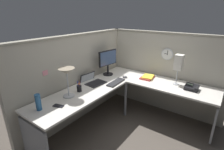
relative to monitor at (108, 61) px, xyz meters
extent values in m
plane|color=#4C443D|center=(-0.24, -0.64, -1.02)|extent=(6.80, 6.80, 0.00)
cube|color=#A8A393|center=(-0.61, 0.23, -0.25)|extent=(2.57, 0.10, 1.55)
cube|color=gray|center=(-0.61, 0.23, 0.54)|extent=(2.57, 0.12, 0.03)
cube|color=#A8A393|center=(0.63, -0.90, -0.25)|extent=(0.10, 2.37, 1.55)
cube|color=gray|center=(0.63, -0.90, 0.54)|extent=(0.12, 2.37, 0.03)
cube|color=beige|center=(-0.62, -0.17, -0.31)|extent=(2.35, 0.66, 0.03)
cube|color=beige|center=(0.23, -1.24, -0.31)|extent=(0.66, 1.49, 0.03)
cylinder|color=slate|center=(-0.08, -0.48, -0.67)|extent=(0.05, 0.05, 0.70)
cube|color=slate|center=(-1.77, -0.17, -0.67)|extent=(0.03, 0.58, 0.60)
cube|color=slate|center=(0.23, -1.97, -0.67)|extent=(0.58, 0.03, 0.60)
cylinder|color=black|center=(0.00, 0.00, -0.28)|extent=(0.20, 0.20, 0.02)
cylinder|color=black|center=(0.00, 0.00, -0.18)|extent=(0.04, 0.04, 0.20)
cube|color=black|center=(0.00, 0.00, 0.06)|extent=(0.46, 0.09, 0.30)
cube|color=#384C72|center=(0.00, -0.02, 0.06)|extent=(0.42, 0.06, 0.26)
cube|color=#232326|center=(-0.50, -0.11, -0.29)|extent=(0.36, 0.26, 0.02)
cube|color=black|center=(-0.50, -0.11, -0.28)|extent=(0.30, 0.20, 0.00)
cube|color=#232326|center=(-0.48, 0.11, -0.25)|extent=(0.34, 0.09, 0.22)
cube|color=silver|center=(-0.48, 0.11, -0.25)|extent=(0.31, 0.08, 0.18)
cube|color=#232326|center=(-0.27, -0.38, -0.28)|extent=(0.44, 0.17, 0.02)
ellipsoid|color=#38383D|center=(0.05, -0.37, -0.28)|extent=(0.06, 0.10, 0.03)
cylinder|color=#B7BABF|center=(-1.11, -0.10, -0.29)|extent=(0.17, 0.17, 0.02)
cylinder|color=#B7BABF|center=(-1.11, -0.10, -0.09)|extent=(0.02, 0.02, 0.38)
cone|color=gray|center=(-1.11, -0.10, 0.11)|extent=(0.24, 0.24, 0.09)
cylinder|color=black|center=(-0.90, -0.10, -0.24)|extent=(0.08, 0.08, 0.10)
cylinder|color=#1E1EB2|center=(-0.91, -0.09, -0.18)|extent=(0.01, 0.02, 0.13)
cylinder|color=#B21E1E|center=(-0.88, -0.11, -0.18)|extent=(0.01, 0.01, 0.13)
cylinder|color=#D8591E|center=(-0.89, -0.09, -0.17)|extent=(0.03, 0.03, 0.01)
cube|color=black|center=(-1.39, -0.21, -0.29)|extent=(0.11, 0.16, 0.01)
cylinder|color=#26598C|center=(-1.59, -0.08, -0.18)|extent=(0.07, 0.07, 0.22)
cube|color=black|center=(0.22, -1.54, -0.26)|extent=(0.19, 0.20, 0.10)
cube|color=#8CA58C|center=(0.22, -1.51, -0.22)|extent=(0.02, 0.09, 0.04)
cube|color=black|center=(0.22, -1.63, -0.24)|extent=(0.19, 0.04, 0.04)
cube|color=#BF3F38|center=(0.28, -0.73, -0.28)|extent=(0.29, 0.22, 0.02)
cube|color=yellow|center=(0.29, -0.74, -0.26)|extent=(0.29, 0.23, 0.02)
cylinder|color=#B7BABF|center=(0.30, -1.27, -0.29)|extent=(0.11, 0.11, 0.01)
cylinder|color=#B7BABF|center=(0.30, -1.27, -0.15)|extent=(0.02, 0.02, 0.27)
cube|color=silver|center=(0.30, -1.27, 0.11)|extent=(0.13, 0.13, 0.26)
cylinder|color=#B7BABF|center=(0.58, -0.97, 0.15)|extent=(0.03, 0.22, 0.22)
cylinder|color=white|center=(0.56, -0.97, 0.15)|extent=(0.00, 0.19, 0.19)
cube|color=black|center=(0.56, -0.95, 0.16)|extent=(0.00, 0.06, 0.01)
cube|color=black|center=(0.56, -0.98, 0.19)|extent=(0.00, 0.01, 0.08)
cube|color=pink|center=(-1.27, 0.18, 0.07)|extent=(0.08, 0.00, 0.07)
camera|label=1|loc=(-2.61, -1.98, 0.90)|focal=27.47mm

